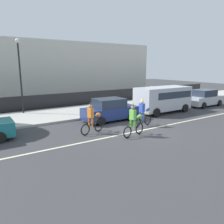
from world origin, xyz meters
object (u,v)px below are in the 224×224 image
Objects in this scene: street_lamp_post at (19,65)px; parade_cyclist_cobalt at (143,114)px; parked_van_silver at (164,98)px; parked_car_navy at (110,110)px; pedestrian_onlooker at (151,93)px; parked_car_silver at (204,98)px; parade_cyclist_orange at (92,119)px; parade_cyclist_lime at (134,122)px.

parade_cyclist_cobalt is at bearing -53.37° from street_lamp_post.
street_lamp_post is at bearing 126.63° from parade_cyclist_cobalt.
parade_cyclist_cobalt is at bearing -151.09° from parked_van_silver.
pedestrian_onlooker reaches higher than parked_car_navy.
pedestrian_onlooker is (-2.51, 4.96, 0.23)m from parked_car_silver.
parked_car_navy is at bearing 179.90° from parked_van_silver.
parked_car_navy is (2.55, 2.03, -0.06)m from parade_cyclist_orange.
parked_car_navy is at bearing 38.62° from parade_cyclist_orange.
parade_cyclist_lime is 1.19× the size of pedestrian_onlooker.
parade_cyclist_cobalt is at bearing -135.89° from pedestrian_onlooker.
parked_van_silver reaches higher than parade_cyclist_orange.
parade_cyclist_orange is at bearing -148.11° from pedestrian_onlooker.
parade_cyclist_lime reaches higher than pedestrian_onlooker.
parked_car_navy is (-5.44, 0.01, -0.50)m from parked_van_silver.
pedestrian_onlooker is at bearing 42.72° from parade_cyclist_lime.
parked_van_silver is 5.70m from parked_car_silver.
parked_van_silver is at bearing 179.55° from parked_car_silver.
parade_cyclist_lime is 12.79m from pedestrian_onlooker.
parade_cyclist_lime is at bearing -143.89° from parade_cyclist_cobalt.
street_lamp_post is at bearing 160.78° from parked_car_silver.
parked_van_silver reaches higher than pedestrian_onlooker.
street_lamp_post reaches higher than parade_cyclist_lime.
parade_cyclist_orange is at bearing -165.77° from parked_van_silver.
parked_car_silver is 11.12m from parked_car_navy.
parade_cyclist_lime is at bearing -162.68° from parked_car_silver.
parked_car_navy is (0.78, 3.76, -0.06)m from parade_cyclist_lime.
parked_car_navy is (-1.02, 2.45, -0.06)m from parade_cyclist_cobalt.
parked_van_silver is 5.46m from parked_car_navy.
parade_cyclist_orange is 8.53m from street_lamp_post.
parade_cyclist_cobalt reaches higher than parked_car_navy.
street_lamp_post is (-4.13, 9.30, 3.15)m from parade_cyclist_lime.
parked_van_silver reaches higher than parade_cyclist_lime.
parade_cyclist_lime is 0.47× the size of parked_car_silver.
pedestrian_onlooker is at bearing 44.11° from parade_cyclist_cobalt.
parade_cyclist_lime is at bearing -101.77° from parked_car_navy.
parade_cyclist_cobalt is 0.47× the size of parked_car_navy.
parade_cyclist_orange is 13.14m from pedestrian_onlooker.
pedestrian_onlooker is at bearing -2.66° from street_lamp_post.
parade_cyclist_cobalt is (3.56, -0.42, 0.00)m from parade_cyclist_orange.
parked_van_silver is at bearing 31.12° from parade_cyclist_lime.
parked_car_silver is 17.28m from street_lamp_post.
parade_cyclist_lime is at bearing -66.03° from street_lamp_post.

